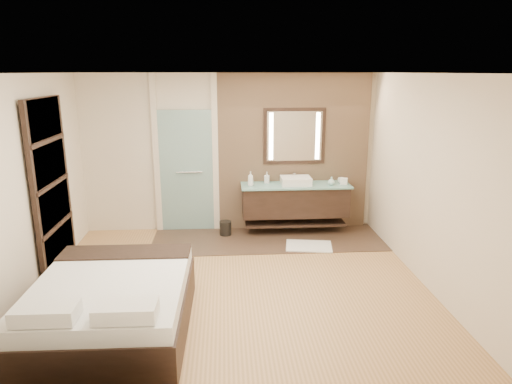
{
  "coord_description": "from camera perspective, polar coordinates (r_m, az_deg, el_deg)",
  "views": [
    {
      "loc": [
        -0.09,
        -5.52,
        2.72
      ],
      "look_at": [
        0.34,
        0.6,
        1.09
      ],
      "focal_mm": 32.0,
      "sensor_mm": 36.0,
      "label": 1
    }
  ],
  "objects": [
    {
      "name": "floor",
      "position": [
        6.16,
        -2.79,
        -11.37
      ],
      "size": [
        5.0,
        5.0,
        0.0
      ],
      "primitive_type": "plane",
      "color": "#9A6E40",
      "rests_on": "ground"
    },
    {
      "name": "tile_strip",
      "position": [
        7.66,
        1.46,
        -5.91
      ],
      "size": [
        3.8,
        1.3,
        0.01
      ],
      "primitive_type": "cube",
      "color": "#3E2E22",
      "rests_on": "floor"
    },
    {
      "name": "stone_wall",
      "position": [
        7.94,
        4.71,
        4.88
      ],
      "size": [
        2.6,
        0.08,
        2.7
      ],
      "primitive_type": "cube",
      "color": "tan",
      "rests_on": "floor"
    },
    {
      "name": "vanity",
      "position": [
        7.83,
        4.91,
        -1.04
      ],
      "size": [
        1.85,
        0.55,
        0.88
      ],
      "color": "black",
      "rests_on": "stone_wall"
    },
    {
      "name": "mirror_unit",
      "position": [
        7.85,
        4.82,
        6.97
      ],
      "size": [
        1.06,
        0.04,
        0.96
      ],
      "color": "black",
      "rests_on": "stone_wall"
    },
    {
      "name": "frosted_door",
      "position": [
        7.91,
        -8.69,
        3.2
      ],
      "size": [
        1.1,
        0.12,
        2.7
      ],
      "color": "#BCEEEA",
      "rests_on": "floor"
    },
    {
      "name": "shoji_partition",
      "position": [
        6.73,
        -24.18,
        0.56
      ],
      "size": [
        0.06,
        1.2,
        2.4
      ],
      "color": "black",
      "rests_on": "floor"
    },
    {
      "name": "bed",
      "position": [
        5.2,
        -17.55,
        -13.43
      ],
      "size": [
        1.61,
        2.0,
        0.76
      ],
      "rotation": [
        0.0,
        0.0,
        -0.02
      ],
      "color": "black",
      "rests_on": "floor"
    },
    {
      "name": "bath_mat",
      "position": [
        7.38,
        6.62,
        -6.73
      ],
      "size": [
        0.79,
        0.61,
        0.02
      ],
      "primitive_type": "cube",
      "rotation": [
        0.0,
        0.0,
        -0.16
      ],
      "color": "silver",
      "rests_on": "floor"
    },
    {
      "name": "waste_bin",
      "position": [
        7.82,
        -3.84,
        -4.56
      ],
      "size": [
        0.22,
        0.22,
        0.25
      ],
      "primitive_type": "cylinder",
      "rotation": [
        0.0,
        0.0,
        0.08
      ],
      "color": "black",
      "rests_on": "floor"
    },
    {
      "name": "tissue_box",
      "position": [
        7.88,
        10.92,
        1.34
      ],
      "size": [
        0.15,
        0.15,
        0.1
      ],
      "primitive_type": "cube",
      "rotation": [
        0.0,
        0.0,
        -0.27
      ],
      "color": "white",
      "rests_on": "vanity"
    },
    {
      "name": "soap_bottle_a",
      "position": [
        7.61,
        -0.69,
        1.68
      ],
      "size": [
        0.11,
        0.11,
        0.24
      ],
      "primitive_type": "imported",
      "rotation": [
        0.0,
        0.0,
        -0.25
      ],
      "color": "white",
      "rests_on": "vanity"
    },
    {
      "name": "soap_bottle_b",
      "position": [
        7.81,
        1.37,
        1.83
      ],
      "size": [
        0.1,
        0.1,
        0.19
      ],
      "primitive_type": "imported",
      "rotation": [
        0.0,
        0.0,
        -0.13
      ],
      "color": "#B2B2B2",
      "rests_on": "vanity"
    },
    {
      "name": "soap_bottle_c",
      "position": [
        7.76,
        9.41,
        1.38
      ],
      "size": [
        0.14,
        0.14,
        0.14
      ],
      "primitive_type": "imported",
      "rotation": [
        0.0,
        0.0,
        -0.3
      ],
      "color": "#A6D1CD",
      "rests_on": "vanity"
    },
    {
      "name": "cup",
      "position": [
        7.95,
        10.61,
        1.45
      ],
      "size": [
        0.14,
        0.14,
        0.09
      ],
      "primitive_type": "imported",
      "rotation": [
        0.0,
        0.0,
        -0.19
      ],
      "color": "silver",
      "rests_on": "vanity"
    }
  ]
}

